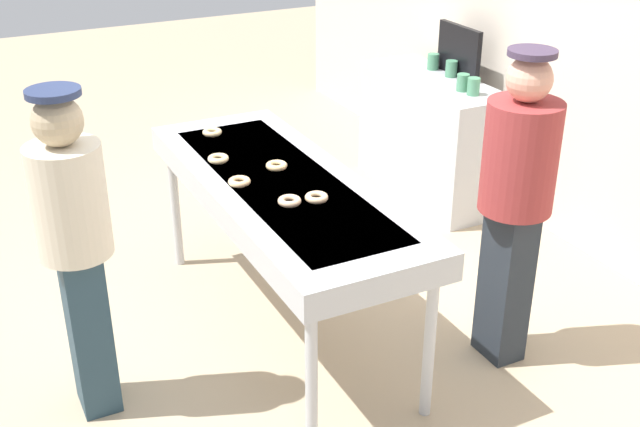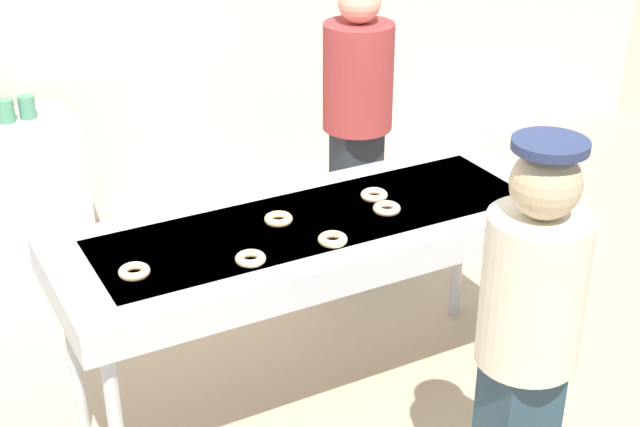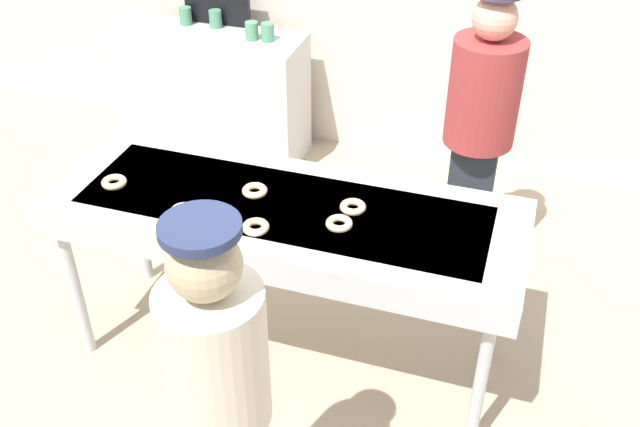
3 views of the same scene
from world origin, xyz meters
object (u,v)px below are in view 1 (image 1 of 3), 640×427
object	(u,v)px
paper_cup_0	(463,83)
plain_donut_4	(317,197)
paper_cup_1	(433,62)
worker_baker	(516,190)
plain_donut_0	(277,166)
prep_counter	(431,136)
fryer_conveyor	(282,193)
plain_donut_1	(239,182)
paper_cup_2	(474,86)
customer_waiting	(75,240)
paper_cup_3	(451,69)
plain_donut_5	(212,132)
plain_donut_2	(218,159)
plain_donut_3	(289,201)
menu_display	(459,51)

from	to	relation	value
paper_cup_0	plain_donut_4	bearing A→B (deg)	-55.54
paper_cup_0	paper_cup_1	world-z (taller)	same
worker_baker	paper_cup_0	world-z (taller)	worker_baker
plain_donut_0	prep_counter	bearing A→B (deg)	121.45
fryer_conveyor	plain_donut_1	size ratio (longest dim) A/B	18.62
paper_cup_2	customer_waiting	bearing A→B (deg)	-71.60
paper_cup_3	paper_cup_1	bearing A→B (deg)	-177.29
paper_cup_0	plain_donut_5	bearing A→B (deg)	-87.45
paper_cup_0	paper_cup_3	bearing A→B (deg)	158.12
plain_donut_2	paper_cup_2	world-z (taller)	paper_cup_2
plain_donut_3	paper_cup_1	world-z (taller)	paper_cup_1
customer_waiting	paper_cup_1	distance (m)	3.44
plain_donut_1	plain_donut_2	distance (m)	0.35
plain_donut_3	customer_waiting	xyz separation A→B (m)	(-0.10, -1.02, -0.02)
plain_donut_0	plain_donut_1	bearing A→B (deg)	-66.98
plain_donut_4	worker_baker	bearing A→B (deg)	63.95
plain_donut_3	customer_waiting	distance (m)	1.02
plain_donut_1	plain_donut_5	bearing A→B (deg)	170.75
paper_cup_0	paper_cup_3	distance (m)	0.35
plain_donut_1	plain_donut_5	distance (m)	0.77
plain_donut_1	paper_cup_1	world-z (taller)	paper_cup_1
paper_cup_2	paper_cup_3	world-z (taller)	same
plain_donut_1	worker_baker	world-z (taller)	worker_baker
paper_cup_1	paper_cup_0	bearing A→B (deg)	-12.31
fryer_conveyor	worker_baker	xyz separation A→B (m)	(0.75, 0.94, 0.13)
paper_cup_1	menu_display	world-z (taller)	menu_display
plain_donut_3	menu_display	distance (m)	2.58
paper_cup_1	paper_cup_2	world-z (taller)	same
plain_donut_2	prep_counter	world-z (taller)	plain_donut_2
plain_donut_0	customer_waiting	bearing A→B (deg)	-73.26
paper_cup_1	plain_donut_0	bearing A→B (deg)	-55.59
plain_donut_4	paper_cup_3	size ratio (longest dim) A/B	0.96
paper_cup_0	paper_cup_2	xyz separation A→B (m)	(0.11, 0.01, 0.00)
prep_counter	paper_cup_1	world-z (taller)	paper_cup_1
plain_donut_1	worker_baker	bearing A→B (deg)	55.81
worker_baker	plain_donut_2	bearing A→B (deg)	49.36
worker_baker	paper_cup_3	bearing A→B (deg)	-22.77
plain_donut_2	paper_cup_2	bearing A→B (deg)	100.91
plain_donut_2	menu_display	size ratio (longest dim) A/B	0.24
fryer_conveyor	paper_cup_2	xyz separation A→B (m)	(-0.78, 1.81, 0.12)
paper_cup_2	plain_donut_2	bearing A→B (deg)	-79.09
plain_donut_5	customer_waiting	size ratio (longest dim) A/B	0.07
plain_donut_1	plain_donut_4	bearing A→B (deg)	37.45
plain_donut_2	paper_cup_3	bearing A→B (deg)	111.12
plain_donut_1	plain_donut_3	size ratio (longest dim) A/B	1.00
worker_baker	prep_counter	distance (m)	2.21
plain_donut_0	paper_cup_2	xyz separation A→B (m)	(-0.63, 1.77, 0.03)
plain_donut_3	customer_waiting	bearing A→B (deg)	-95.47
plain_donut_1	paper_cup_2	xyz separation A→B (m)	(-0.74, 2.03, 0.03)
fryer_conveyor	customer_waiting	size ratio (longest dim) A/B	1.34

